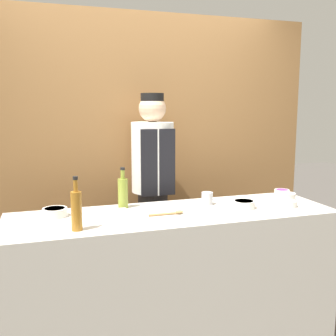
{
  "coord_description": "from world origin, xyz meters",
  "views": [
    {
      "loc": [
        -0.8,
        -2.4,
        1.62
      ],
      "look_at": [
        0.0,
        0.13,
        1.2
      ],
      "focal_mm": 42.0,
      "sensor_mm": 36.0,
      "label": 1
    }
  ],
  "objects_px": {
    "sauce_bowl_green": "(244,204)",
    "cutting_board": "(106,214)",
    "sauce_bowl_purple": "(282,192)",
    "bottle_amber": "(76,209)",
    "bottle_oil": "(123,192)",
    "sauce_bowl_yellow": "(288,203)",
    "chef_center": "(153,189)",
    "sauce_bowl_white": "(55,212)",
    "wooden_spoon": "(170,213)",
    "sauce_bowl_red": "(287,196)",
    "cup_steel": "(207,198)"
  },
  "relations": [
    {
      "from": "sauce_bowl_white",
      "to": "bottle_oil",
      "type": "bearing_deg",
      "value": 10.85
    },
    {
      "from": "sauce_bowl_white",
      "to": "sauce_bowl_yellow",
      "type": "xyz_separation_m",
      "value": [
        1.58,
        -0.23,
        -0.01
      ]
    },
    {
      "from": "bottle_amber",
      "to": "sauce_bowl_red",
      "type": "bearing_deg",
      "value": 9.69
    },
    {
      "from": "sauce_bowl_green",
      "to": "bottle_oil",
      "type": "distance_m",
      "value": 0.84
    },
    {
      "from": "sauce_bowl_green",
      "to": "wooden_spoon",
      "type": "xyz_separation_m",
      "value": [
        -0.54,
        -0.01,
        -0.02
      ]
    },
    {
      "from": "sauce_bowl_red",
      "to": "bottle_oil",
      "type": "distance_m",
      "value": 1.23
    },
    {
      "from": "wooden_spoon",
      "to": "sauce_bowl_yellow",
      "type": "bearing_deg",
      "value": -2.86
    },
    {
      "from": "sauce_bowl_red",
      "to": "cup_steel",
      "type": "bearing_deg",
      "value": 174.55
    },
    {
      "from": "sauce_bowl_red",
      "to": "bottle_amber",
      "type": "relative_size",
      "value": 0.41
    },
    {
      "from": "cutting_board",
      "to": "chef_center",
      "type": "xyz_separation_m",
      "value": [
        0.48,
        0.61,
        0.01
      ]
    },
    {
      "from": "cutting_board",
      "to": "cup_steel",
      "type": "relative_size",
      "value": 3.22
    },
    {
      "from": "cutting_board",
      "to": "sauce_bowl_red",
      "type": "bearing_deg",
      "value": 0.95
    },
    {
      "from": "bottle_amber",
      "to": "wooden_spoon",
      "type": "relative_size",
      "value": 1.34
    },
    {
      "from": "sauce_bowl_white",
      "to": "bottle_oil",
      "type": "relative_size",
      "value": 0.55
    },
    {
      "from": "bottle_oil",
      "to": "chef_center",
      "type": "distance_m",
      "value": 0.55
    },
    {
      "from": "sauce_bowl_green",
      "to": "cup_steel",
      "type": "distance_m",
      "value": 0.26
    },
    {
      "from": "sauce_bowl_white",
      "to": "cutting_board",
      "type": "bearing_deg",
      "value": -15.4
    },
    {
      "from": "bottle_oil",
      "to": "wooden_spoon",
      "type": "bearing_deg",
      "value": -46.47
    },
    {
      "from": "sauce_bowl_green",
      "to": "bottle_amber",
      "type": "height_order",
      "value": "bottle_amber"
    },
    {
      "from": "sauce_bowl_white",
      "to": "cup_steel",
      "type": "bearing_deg",
      "value": -0.27
    },
    {
      "from": "sauce_bowl_green",
      "to": "chef_center",
      "type": "bearing_deg",
      "value": 123.79
    },
    {
      "from": "sauce_bowl_white",
      "to": "sauce_bowl_green",
      "type": "height_order",
      "value": "sauce_bowl_white"
    },
    {
      "from": "cup_steel",
      "to": "bottle_oil",
      "type": "bearing_deg",
      "value": 171.07
    },
    {
      "from": "sauce_bowl_white",
      "to": "wooden_spoon",
      "type": "height_order",
      "value": "sauce_bowl_white"
    },
    {
      "from": "cutting_board",
      "to": "bottle_amber",
      "type": "height_order",
      "value": "bottle_amber"
    },
    {
      "from": "sauce_bowl_purple",
      "to": "wooden_spoon",
      "type": "relative_size",
      "value": 0.5
    },
    {
      "from": "cup_steel",
      "to": "chef_center",
      "type": "height_order",
      "value": "chef_center"
    },
    {
      "from": "cup_steel",
      "to": "sauce_bowl_green",
      "type": "bearing_deg",
      "value": -39.32
    },
    {
      "from": "sauce_bowl_red",
      "to": "chef_center",
      "type": "xyz_separation_m",
      "value": [
        -0.88,
        0.59,
        -0.01
      ]
    },
    {
      "from": "sauce_bowl_purple",
      "to": "bottle_oil",
      "type": "height_order",
      "value": "bottle_oil"
    },
    {
      "from": "sauce_bowl_yellow",
      "to": "sauce_bowl_purple",
      "type": "bearing_deg",
      "value": 63.58
    },
    {
      "from": "wooden_spoon",
      "to": "sauce_bowl_white",
      "type": "bearing_deg",
      "value": 165.64
    },
    {
      "from": "sauce_bowl_green",
      "to": "bottle_oil",
      "type": "xyz_separation_m",
      "value": [
        -0.8,
        0.26,
        0.08
      ]
    },
    {
      "from": "sauce_bowl_red",
      "to": "sauce_bowl_green",
      "type": "xyz_separation_m",
      "value": [
        -0.42,
        -0.11,
        -0.0
      ]
    },
    {
      "from": "sauce_bowl_yellow",
      "to": "sauce_bowl_white",
      "type": "bearing_deg",
      "value": 171.81
    },
    {
      "from": "cutting_board",
      "to": "wooden_spoon",
      "type": "height_order",
      "value": "wooden_spoon"
    },
    {
      "from": "cutting_board",
      "to": "bottle_oil",
      "type": "relative_size",
      "value": 1.01
    },
    {
      "from": "sauce_bowl_green",
      "to": "chef_center",
      "type": "distance_m",
      "value": 0.83
    },
    {
      "from": "sauce_bowl_purple",
      "to": "chef_center",
      "type": "height_order",
      "value": "chef_center"
    },
    {
      "from": "sauce_bowl_yellow",
      "to": "bottle_oil",
      "type": "distance_m",
      "value": 1.16
    },
    {
      "from": "cutting_board",
      "to": "chef_center",
      "type": "relative_size",
      "value": 0.17
    },
    {
      "from": "bottle_oil",
      "to": "wooden_spoon",
      "type": "distance_m",
      "value": 0.39
    },
    {
      "from": "cutting_board",
      "to": "sauce_bowl_yellow",
      "type": "bearing_deg",
      "value": -6.33
    },
    {
      "from": "wooden_spoon",
      "to": "chef_center",
      "type": "bearing_deg",
      "value": 83.95
    },
    {
      "from": "sauce_bowl_white",
      "to": "sauce_bowl_red",
      "type": "bearing_deg",
      "value": -2.2
    },
    {
      "from": "sauce_bowl_purple",
      "to": "bottle_amber",
      "type": "xyz_separation_m",
      "value": [
        -1.62,
        -0.41,
        0.1
      ]
    },
    {
      "from": "sauce_bowl_yellow",
      "to": "cutting_board",
      "type": "relative_size",
      "value": 0.43
    },
    {
      "from": "sauce_bowl_green",
      "to": "cutting_board",
      "type": "relative_size",
      "value": 0.55
    },
    {
      "from": "sauce_bowl_purple",
      "to": "wooden_spoon",
      "type": "height_order",
      "value": "sauce_bowl_purple"
    },
    {
      "from": "bottle_oil",
      "to": "sauce_bowl_yellow",
      "type": "bearing_deg",
      "value": -15.75
    }
  ]
}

